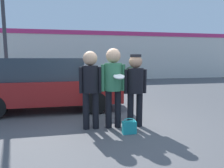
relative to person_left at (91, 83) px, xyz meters
The scene contains 8 objects.
ground_plane 1.27m from the person_left, ahead, with size 56.00×56.00×0.00m, color #4C4C4F.
storefront_building 10.43m from the person_left, 86.33° to the left, with size 24.00×0.22×3.60m.
person_left is the anchor object (origin of this frame).
person_middle_with_frisbee 0.53m from the person_left, ahead, with size 0.57×0.59×1.85m.
person_right 1.04m from the person_left, ahead, with size 0.55×0.38×1.71m.
parked_car_near 2.35m from the person_left, 119.36° to the left, with size 4.39×1.80×1.62m.
shrub 10.44m from the person_left, 68.36° to the left, with size 1.01×1.01×1.01m.
handbag 1.30m from the person_left, 30.64° to the right, with size 0.30×0.23×0.31m.
Camera 1 is at (-1.05, -4.38, 1.63)m, focal length 32.00 mm.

